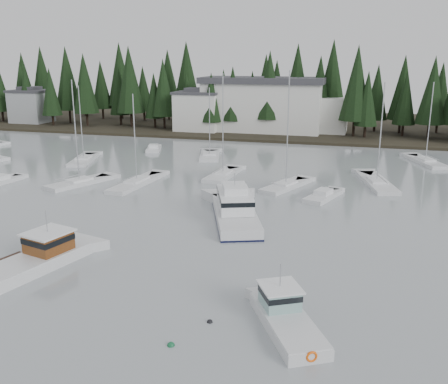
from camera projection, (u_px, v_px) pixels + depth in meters
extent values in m
plane|color=#8F979A|center=(49.00, 353.00, 26.82)|extent=(260.00, 260.00, 0.00)
cube|color=black|center=(296.00, 125.00, 116.92)|extent=(240.00, 54.00, 1.00)
cube|color=silver|center=(198.00, 112.00, 103.80)|extent=(9.00, 7.00, 7.50)
cube|color=#38383D|center=(198.00, 93.00, 102.75)|extent=(9.54, 7.42, 0.50)
cube|color=#38383D|center=(198.00, 90.00, 102.60)|extent=(4.95, 3.85, 0.80)
cube|color=#999EA0|center=(31.00, 107.00, 116.73)|extent=(8.00, 7.00, 7.00)
cube|color=#38383D|center=(30.00, 91.00, 115.74)|extent=(8.48, 7.42, 0.50)
cube|color=#38383D|center=(29.00, 88.00, 115.59)|extent=(4.40, 3.85, 0.80)
cube|color=silver|center=(263.00, 106.00, 102.85)|extent=(24.00, 10.00, 10.00)
cube|color=#38383D|center=(263.00, 80.00, 101.47)|extent=(25.00, 11.00, 1.20)
cube|color=silver|center=(322.00, 114.00, 101.96)|extent=(10.00, 8.00, 7.00)
cube|color=silver|center=(30.00, 269.00, 37.13)|extent=(5.52, 10.14, 1.39)
cube|color=silver|center=(29.00, 260.00, 36.93)|extent=(5.41, 9.93, 0.13)
cube|color=#532710|center=(49.00, 242.00, 38.34)|extent=(3.27, 3.46, 1.50)
cube|color=white|center=(48.00, 232.00, 38.13)|extent=(3.68, 3.91, 0.13)
cube|color=black|center=(48.00, 239.00, 38.26)|extent=(3.35, 3.52, 0.43)
cylinder|color=#A5A8AD|center=(46.00, 221.00, 37.89)|extent=(0.08, 0.08, 1.71)
cube|color=black|center=(7.00, 264.00, 38.47)|extent=(2.10, 3.64, 0.59)
cube|color=silver|center=(235.00, 218.00, 48.61)|extent=(7.74, 12.68, 1.77)
cube|color=black|center=(235.00, 220.00, 48.64)|extent=(7.80, 12.75, 0.24)
cube|color=white|center=(235.00, 200.00, 48.75)|extent=(5.08, 6.99, 1.60)
cube|color=black|center=(235.00, 196.00, 48.64)|extent=(5.17, 7.07, 0.44)
cube|color=white|center=(235.00, 188.00, 48.44)|extent=(3.21, 3.74, 0.72)
cylinder|color=#A5A8AD|center=(235.00, 180.00, 48.21)|extent=(0.10, 0.10, 1.21)
cube|color=silver|center=(287.00, 328.00, 29.11)|extent=(5.69, 7.56, 1.17)
cube|color=silver|center=(288.00, 318.00, 28.94)|extent=(5.58, 7.41, 0.11)
cube|color=#80A8A5|center=(280.00, 297.00, 30.14)|extent=(2.86, 2.90, 1.27)
cube|color=white|center=(280.00, 287.00, 29.96)|extent=(3.22, 3.27, 0.11)
cube|color=black|center=(280.00, 293.00, 30.07)|extent=(2.92, 2.95, 0.36)
cylinder|color=#A5A8AD|center=(280.00, 275.00, 29.76)|extent=(0.08, 0.08, 1.45)
torus|color=#F2590C|center=(312.00, 357.00, 25.60)|extent=(0.62, 0.41, 0.63)
cube|color=silver|center=(376.00, 185.00, 62.23)|extent=(5.39, 11.32, 1.05)
cube|color=white|center=(377.00, 180.00, 62.06)|extent=(2.79, 4.09, 0.30)
cylinder|color=#A5A8AD|center=(381.00, 133.00, 60.52)|extent=(0.14, 0.14, 11.99)
cube|color=silver|center=(223.00, 177.00, 66.31)|extent=(3.30, 8.85, 1.05)
cube|color=white|center=(223.00, 172.00, 66.14)|extent=(2.07, 3.08, 0.30)
cylinder|color=#A5A8AD|center=(223.00, 124.00, 64.48)|extent=(0.14, 0.14, 12.92)
cube|color=silver|center=(286.00, 188.00, 60.66)|extent=(5.50, 8.87, 1.05)
cube|color=white|center=(286.00, 183.00, 60.49)|extent=(2.69, 3.35, 0.30)
cylinder|color=#A5A8AD|center=(288.00, 129.00, 58.76)|extent=(0.14, 0.14, 13.45)
cube|color=silver|center=(425.00, 163.00, 74.75)|extent=(5.76, 9.90, 1.05)
cube|color=white|center=(426.00, 159.00, 74.58)|extent=(2.84, 3.69, 0.30)
cylinder|color=#A5A8AD|center=(430.00, 122.00, 73.12)|extent=(0.14, 0.14, 11.42)
cube|color=silver|center=(210.00, 157.00, 79.04)|extent=(4.99, 8.76, 1.05)
cube|color=white|center=(210.00, 153.00, 78.87)|extent=(2.72, 3.25, 0.30)
cylinder|color=#A5A8AD|center=(210.00, 121.00, 77.55)|extent=(0.14, 0.14, 10.35)
cube|color=silver|center=(84.00, 161.00, 75.98)|extent=(5.19, 9.52, 1.05)
cube|color=white|center=(84.00, 157.00, 75.81)|extent=(2.72, 3.51, 0.30)
cylinder|color=#A5A8AD|center=(81.00, 123.00, 74.42)|extent=(0.14, 0.14, 10.83)
cube|color=silver|center=(137.00, 185.00, 62.13)|extent=(3.30, 10.95, 1.05)
cube|color=white|center=(137.00, 180.00, 61.96)|extent=(2.00, 3.79, 0.30)
cylinder|color=#A5A8AD|center=(135.00, 138.00, 60.60)|extent=(0.14, 0.14, 10.64)
cube|color=silver|center=(80.00, 185.00, 62.23)|extent=(5.74, 9.06, 1.05)
cube|color=white|center=(79.00, 180.00, 62.06)|extent=(2.82, 3.44, 0.30)
cylinder|color=#A5A8AD|center=(75.00, 131.00, 60.49)|extent=(0.14, 0.14, 12.29)
cube|color=silver|center=(1.00, 183.00, 62.87)|extent=(3.10, 6.31, 0.90)
cube|color=white|center=(0.00, 177.00, 62.68)|extent=(1.77, 2.14, 0.55)
cube|color=silver|center=(323.00, 198.00, 56.14)|extent=(4.17, 6.80, 0.90)
cube|color=white|center=(324.00, 192.00, 55.96)|extent=(2.08, 2.43, 0.55)
cube|color=silver|center=(154.00, 150.00, 84.83)|extent=(3.75, 5.80, 0.90)
cube|color=white|center=(154.00, 146.00, 84.64)|extent=(1.95, 2.10, 0.55)
sphere|color=#145933|center=(171.00, 346.00, 27.48)|extent=(0.43, 0.43, 0.43)
sphere|color=black|center=(210.00, 322.00, 29.90)|extent=(0.36, 0.36, 0.36)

